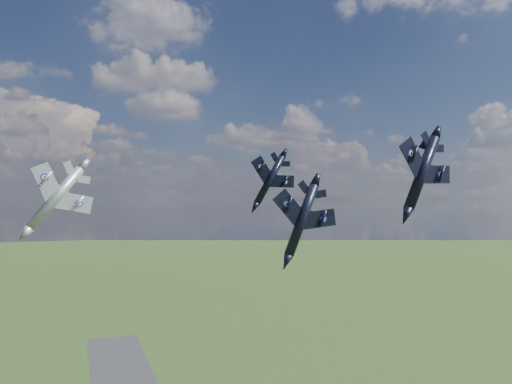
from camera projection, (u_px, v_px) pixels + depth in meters
name	position (u px, v px, depth m)	size (l,w,h in m)	color
jet_lead_navy	(302.00, 220.00, 69.06)	(10.25, 14.29, 2.96)	black
jet_right_navy	(422.00, 173.00, 61.55)	(9.84, 13.72, 2.84)	black
jet_high_navy	(270.00, 180.00, 92.26)	(9.84, 13.72, 2.84)	black
jet_left_silver	(56.00, 198.00, 73.17)	(11.01, 15.36, 3.18)	#9EA0A8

